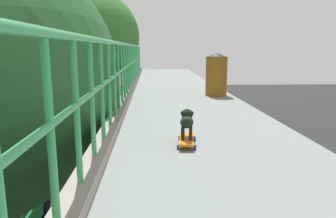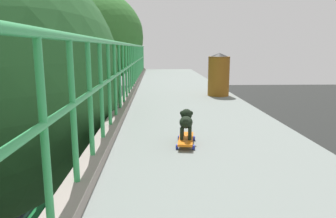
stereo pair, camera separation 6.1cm
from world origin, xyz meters
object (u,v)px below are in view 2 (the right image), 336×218
at_px(toy_skateboard, 186,139).
at_px(litter_bin, 219,74).
at_px(city_bus, 66,102).
at_px(small_dog, 186,121).
at_px(car_green_fifth, 14,215).

bearing_deg(toy_skateboard, litter_bin, 73.54).
xyz_separation_m(city_bus, small_dog, (9.53, -28.92, 4.61)).
bearing_deg(car_green_fifth, toy_skateboard, -54.20).
distance_m(city_bus, toy_skateboard, 30.80).
height_order(toy_skateboard, litter_bin, litter_bin).
bearing_deg(toy_skateboard, car_green_fifth, 125.80).
bearing_deg(small_dog, city_bus, 108.25).
bearing_deg(toy_skateboard, small_dog, 84.39).
relative_size(city_bus, small_dog, 30.21).
bearing_deg(toy_skateboard, city_bus, 108.22).
height_order(small_dog, litter_bin, litter_bin).
distance_m(car_green_fifth, small_dog, 11.54).
xyz_separation_m(small_dog, litter_bin, (1.07, 3.59, 0.22)).
relative_size(toy_skateboard, small_dog, 1.56).
relative_size(city_bus, toy_skateboard, 19.32).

